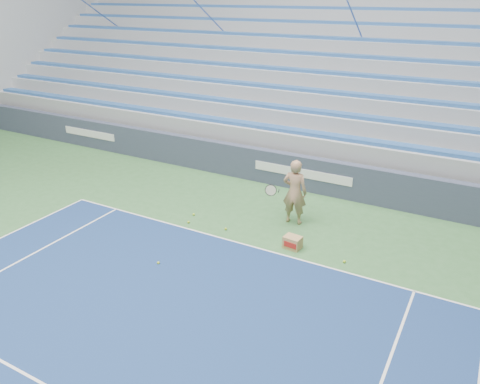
% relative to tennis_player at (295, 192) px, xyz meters
% --- Properties ---
extents(sponsor_barrier, '(30.00, 0.32, 1.10)m').
position_rel_tennis_player_xyz_m(sponsor_barrier, '(-0.64, 2.28, -0.35)').
color(sponsor_barrier, '#353D52').
rests_on(sponsor_barrier, ground).
extents(bleachers, '(31.00, 9.15, 7.30)m').
position_rel_tennis_player_xyz_m(bleachers, '(-0.64, 8.00, 1.46)').
color(bleachers, '#909398').
rests_on(bleachers, ground).
extents(tennis_player, '(0.95, 0.86, 1.79)m').
position_rel_tennis_player_xyz_m(tennis_player, '(0.00, 0.00, 0.00)').
color(tennis_player, tan).
rests_on(tennis_player, ground).
extents(ball_box, '(0.44, 0.36, 0.31)m').
position_rel_tennis_player_xyz_m(ball_box, '(0.53, -1.28, -0.74)').
color(ball_box, '#A68350').
rests_on(ball_box, ground).
extents(tennis_ball_0, '(0.07, 0.07, 0.07)m').
position_rel_tennis_player_xyz_m(tennis_ball_0, '(1.85, -1.33, -0.86)').
color(tennis_ball_0, '#B8CE2A').
rests_on(tennis_ball_0, ground).
extents(tennis_ball_1, '(0.07, 0.07, 0.07)m').
position_rel_tennis_player_xyz_m(tennis_ball_1, '(-1.87, -3.46, -0.86)').
color(tennis_ball_1, '#B8CE2A').
rests_on(tennis_ball_1, ground).
extents(tennis_ball_2, '(0.07, 0.07, 0.07)m').
position_rel_tennis_player_xyz_m(tennis_ball_2, '(-2.59, -0.96, -0.86)').
color(tennis_ball_2, '#B8CE2A').
rests_on(tennis_ball_2, ground).
extents(tennis_ball_3, '(0.07, 0.07, 0.07)m').
position_rel_tennis_player_xyz_m(tennis_ball_3, '(-1.37, -1.27, -0.86)').
color(tennis_ball_3, '#B8CE2A').
rests_on(tennis_ball_3, ground).
extents(tennis_ball_4, '(0.07, 0.07, 0.07)m').
position_rel_tennis_player_xyz_m(tennis_ball_4, '(-2.45, -1.42, -0.86)').
color(tennis_ball_4, '#B8CE2A').
rests_on(tennis_ball_4, ground).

